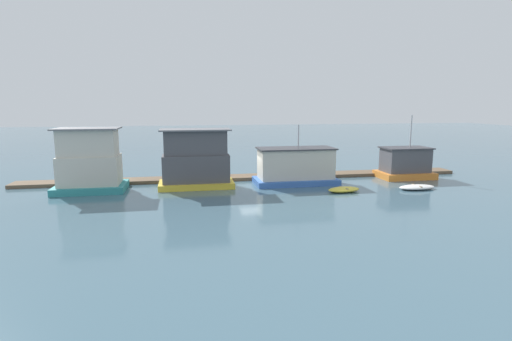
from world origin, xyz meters
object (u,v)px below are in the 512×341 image
(dinghy_white, at_px, (417,187))
(mooring_post_centre, at_px, (384,167))
(houseboat_blue, at_px, (296,167))
(houseboat_orange, at_px, (405,164))
(houseboat_yellow, at_px, (196,161))
(dinghy_yellow, at_px, (344,189))
(mooring_post_far_left, at_px, (259,170))
(houseboat_teal, at_px, (90,163))

(dinghy_white, xyz_separation_m, mooring_post_centre, (0.13, 6.05, 0.78))
(houseboat_blue, relative_size, houseboat_orange, 1.22)
(houseboat_yellow, distance_m, mooring_post_centre, 18.63)
(houseboat_yellow, xyz_separation_m, houseboat_orange, (20.20, 0.80, -0.93))
(houseboat_orange, relative_size, dinghy_yellow, 2.06)
(houseboat_yellow, xyz_separation_m, houseboat_blue, (8.92, 0.01, -0.75))
(houseboat_orange, distance_m, mooring_post_centre, 2.00)
(houseboat_orange, height_order, mooring_post_far_left, houseboat_orange)
(houseboat_yellow, distance_m, houseboat_blue, 8.95)
(houseboat_yellow, distance_m, houseboat_orange, 20.24)
(houseboat_blue, xyz_separation_m, mooring_post_far_left, (-3.03, 1.75, -0.56))
(houseboat_blue, distance_m, dinghy_white, 10.47)
(houseboat_yellow, relative_size, mooring_post_far_left, 3.21)
(houseboat_blue, distance_m, houseboat_orange, 11.32)
(houseboat_blue, relative_size, dinghy_white, 2.24)
(dinghy_yellow, height_order, mooring_post_far_left, mooring_post_far_left)
(houseboat_teal, xyz_separation_m, houseboat_orange, (28.87, 0.80, -1.01))
(dinghy_yellow, height_order, mooring_post_centre, mooring_post_centre)
(houseboat_teal, xyz_separation_m, dinghy_white, (27.04, -4.29, -2.20))
(houseboat_blue, bearing_deg, houseboat_orange, 4.01)
(dinghy_white, bearing_deg, mooring_post_far_left, 154.14)
(houseboat_teal, relative_size, houseboat_orange, 0.92)
(houseboat_teal, relative_size, mooring_post_centre, 2.91)
(houseboat_orange, bearing_deg, mooring_post_centre, 150.70)
(dinghy_yellow, bearing_deg, mooring_post_far_left, 135.65)
(houseboat_teal, height_order, houseboat_yellow, houseboat_teal)
(houseboat_blue, height_order, mooring_post_far_left, houseboat_blue)
(houseboat_orange, relative_size, mooring_post_centre, 3.17)
(mooring_post_centre, bearing_deg, dinghy_white, -91.20)
(houseboat_yellow, bearing_deg, houseboat_blue, 0.03)
(houseboat_orange, xyz_separation_m, dinghy_yellow, (-8.32, -4.91, -1.18))
(houseboat_yellow, bearing_deg, mooring_post_centre, 5.42)
(houseboat_teal, relative_size, dinghy_yellow, 1.89)
(mooring_post_centre, xyz_separation_m, mooring_post_far_left, (-12.61, 0.00, 0.03))
(houseboat_teal, relative_size, mooring_post_far_left, 2.82)
(mooring_post_centre, relative_size, mooring_post_far_left, 0.97)
(houseboat_orange, bearing_deg, houseboat_blue, -175.99)
(houseboat_teal, bearing_deg, houseboat_blue, 0.02)
(dinghy_white, xyz_separation_m, mooring_post_far_left, (-12.48, 6.05, 0.81))
(houseboat_orange, bearing_deg, mooring_post_far_left, 176.17)
(houseboat_yellow, xyz_separation_m, dinghy_yellow, (11.89, -4.11, -2.10))
(dinghy_white, height_order, mooring_post_far_left, mooring_post_far_left)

